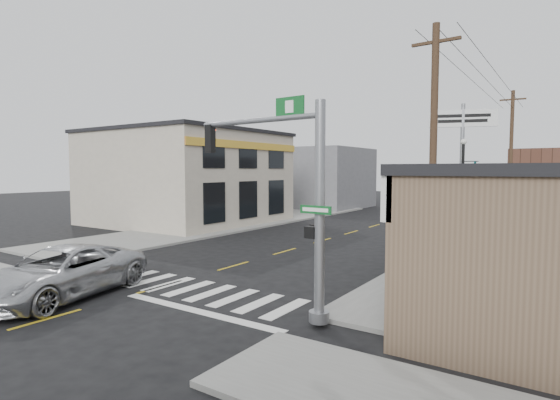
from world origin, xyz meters
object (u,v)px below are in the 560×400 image
Objects in this scene: guide_sign at (417,215)px; fire_hydrant at (414,268)px; suv at (60,272)px; utility_pole_near at (433,160)px; traffic_signal_pole at (296,187)px; dance_center_sign at (462,139)px; utility_pole_far at (511,157)px; lamp_post at (464,185)px; bare_tree at (457,192)px.

fire_hydrant is (0.94, -3.36, -1.57)m from guide_sign.
utility_pole_near reaches higher than suv.
guide_sign is at bearing 113.37° from utility_pole_near.
traffic_signal_pole is 16.69m from dance_center_sign.
guide_sign is 6.28m from utility_pole_near.
utility_pole_far is (1.67, 7.70, -0.88)m from dance_center_sign.
lamp_post is at bearing -99.10° from utility_pole_far.
bare_tree is 20.30m from utility_pole_far.
utility_pole_near is (1.11, -2.13, 3.84)m from fire_hydrant.
bare_tree is at bearing -46.73° from fire_hydrant.
dance_center_sign is 1.83× the size of bare_tree.
suv is 14.06m from guide_sign.
guide_sign is 15.40m from utility_pole_far.
fire_hydrant is 0.10× the size of dance_center_sign.
utility_pole_far reaches higher than guide_sign.
dance_center_sign is at bearing 105.77° from lamp_post.
traffic_signal_pole reaches higher than bare_tree.
utility_pole_near is (2.05, -5.49, 2.26)m from guide_sign.
dance_center_sign is at bearing 109.37° from guide_sign.
lamp_post is 9.73m from utility_pole_near.
utility_pole_far is (-0.03, 20.49, 0.56)m from utility_pole_near.
fire_hydrant is at bearing 133.27° from bare_tree.
dance_center_sign is (0.34, 7.30, 3.70)m from guide_sign.
suv is 8.33m from traffic_signal_pole.
dance_center_sign is 7.93m from utility_pole_far.
utility_pole_near reaches higher than lamp_post.
utility_pole_far reaches higher than lamp_post.
fire_hydrant is at bearing -52.34° from guide_sign.
fire_hydrant is 0.14× the size of lamp_post.
suv is 0.76× the size of dance_center_sign.
suv is 28.63m from utility_pole_far.
traffic_signal_pole is at bearing -121.27° from utility_pole_near.
utility_pole_far reaches higher than utility_pole_near.
lamp_post reaches higher than suv.
bare_tree is 0.45× the size of utility_pole_far.
utility_pole_far is (1.08, 18.36, 4.40)m from fire_hydrant.
guide_sign is at bearing -112.50° from dance_center_sign.
bare_tree is at bearing -77.78° from lamp_post.
lamp_post is 1.31× the size of bare_tree.
lamp_post is at bearing -96.51° from dance_center_sign.
bare_tree reaches higher than guide_sign.
bare_tree is (1.61, -9.37, 0.12)m from lamp_post.
utility_pole_near is at bearing -158.64° from bare_tree.
utility_pole_far is at bearing 57.97° from dance_center_sign.
traffic_signal_pole is 24.40m from utility_pole_far.
traffic_signal_pole is at bearing -128.63° from bare_tree.
suv is at bearing -146.17° from utility_pole_near.
suv is 12.24m from utility_pole_near.
bare_tree is (1.76, -1.87, 2.89)m from fire_hydrant.
traffic_signal_pole reaches higher than suv.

